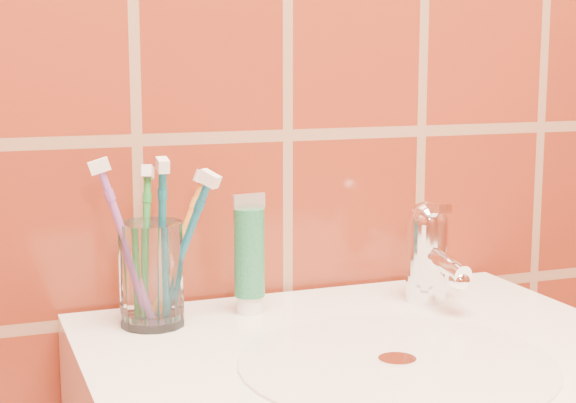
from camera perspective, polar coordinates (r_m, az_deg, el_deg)
name	(u,v)px	position (r m, az deg, el deg)	size (l,w,h in m)	color
glass_tumbler	(152,274)	(0.95, -8.80, -4.66)	(0.07, 0.07, 0.11)	white
toothpaste_tube	(249,258)	(0.99, -2.51, -3.65)	(0.04, 0.03, 0.14)	white
faucet	(429,249)	(1.05, 9.09, -3.03)	(0.05, 0.11, 0.12)	white
toothbrush_0	(183,250)	(0.94, -6.81, -3.14)	(0.07, 0.07, 0.18)	#0C546C
toothbrush_1	(127,246)	(0.94, -10.35, -2.83)	(0.08, 0.03, 0.19)	#83499D
toothbrush_2	(146,245)	(0.97, -9.16, -2.78)	(0.04, 0.07, 0.17)	#20792E
toothbrush_3	(162,244)	(0.93, -8.14, -2.75)	(0.03, 0.05, 0.19)	#0C5D6C
toothbrush_4	(178,248)	(0.96, -7.13, -2.99)	(0.09, 0.02, 0.17)	orange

